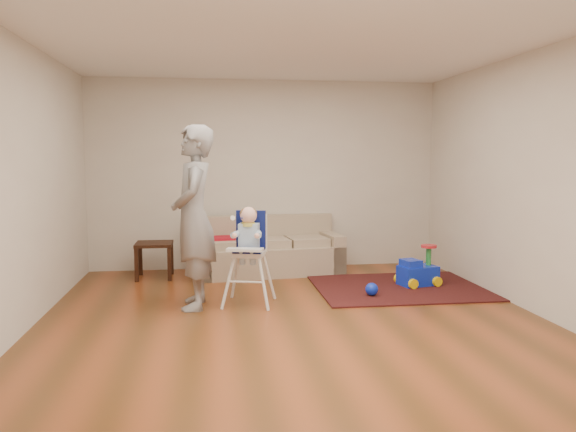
{
  "coord_description": "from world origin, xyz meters",
  "views": [
    {
      "loc": [
        -0.81,
        -5.33,
        1.62
      ],
      "look_at": [
        0.0,
        0.4,
        1.0
      ],
      "focal_mm": 35.0,
      "sensor_mm": 36.0,
      "label": 1
    }
  ],
  "objects": [
    {
      "name": "ride_on_toy",
      "position": [
        1.76,
        1.26,
        0.27
      ],
      "size": [
        0.52,
        0.42,
        0.5
      ],
      "primitive_type": null,
      "rotation": [
        0.0,
        0.0,
        0.23
      ],
      "color": "#0F2ACD",
      "rests_on": "area_rug"
    },
    {
      "name": "room_envelope",
      "position": [
        0.0,
        0.53,
        1.88
      ],
      "size": [
        5.04,
        5.52,
        2.72
      ],
      "color": "beige",
      "rests_on": "ground"
    },
    {
      "name": "ground",
      "position": [
        0.0,
        0.0,
        0.0
      ],
      "size": [
        5.5,
        5.5,
        0.0
      ],
      "primitive_type": "plane",
      "color": "#542F13",
      "rests_on": "ground"
    },
    {
      "name": "sofa",
      "position": [
        -0.02,
        2.3,
        0.39
      ],
      "size": [
        2.1,
        1.05,
        0.78
      ],
      "rotation": [
        0.0,
        0.0,
        0.11
      ],
      "color": "gray",
      "rests_on": "ground"
    },
    {
      "name": "toy_ball",
      "position": [
        1.03,
        0.81,
        0.09
      ],
      "size": [
        0.15,
        0.15,
        0.15
      ],
      "primitive_type": "sphere",
      "color": "#0F2ACD",
      "rests_on": "area_rug"
    },
    {
      "name": "high_chair",
      "position": [
        -0.39,
        0.71,
        0.52
      ],
      "size": [
        0.61,
        0.61,
        1.08
      ],
      "rotation": [
        0.0,
        0.0,
        -0.26
      ],
      "color": "silver",
      "rests_on": "ground"
    },
    {
      "name": "side_table",
      "position": [
        -1.54,
        2.21,
        0.24
      ],
      "size": [
        0.48,
        0.48,
        0.48
      ],
      "primitive_type": null,
      "color": "black",
      "rests_on": "ground"
    },
    {
      "name": "area_rug",
      "position": [
        1.56,
        1.18,
        0.01
      ],
      "size": [
        2.17,
        1.63,
        0.02
      ],
      "primitive_type": "cube",
      "rotation": [
        0.0,
        0.0,
        -0.0
      ],
      "color": "black",
      "rests_on": "ground"
    },
    {
      "name": "adult",
      "position": [
        -0.97,
        0.65,
        0.97
      ],
      "size": [
        0.47,
        0.71,
        1.95
      ],
      "primitive_type": "imported",
      "rotation": [
        0.0,
        0.0,
        -1.58
      ],
      "color": "gray",
      "rests_on": "ground"
    }
  ]
}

